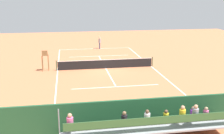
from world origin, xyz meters
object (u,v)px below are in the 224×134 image
Objects in this scene: bleacher_stand at (150,127)px; courtside_bench at (171,115)px; umpire_chair at (45,58)px; tennis_player at (100,42)px; tennis_racket at (93,49)px; tennis_net at (106,64)px; tennis_ball_near at (84,50)px; equipment_bag at (147,123)px.

courtside_bench is at bearing -132.94° from bleacher_stand.
umpire_chair is 1.11× the size of tennis_player.
bleacher_stand reaches higher than courtside_bench.
tennis_net is at bearing 91.67° from tennis_racket.
tennis_net is at bearing -81.26° from courtside_bench.
bleacher_stand reaches higher than umpire_chair.
bleacher_stand is at bearing 88.65° from tennis_player.
tennis_ball_near is (1.24, 0.82, 0.02)m from tennis_racket.
tennis_ball_near is at bearing -81.32° from tennis_net.
equipment_bag reaches higher than tennis_ball_near.
bleacher_stand is at bearing 112.04° from umpire_chair.
equipment_bag is (-0.53, 13.40, -0.32)m from tennis_net.
umpire_chair is 15.16m from equipment_bag.
courtside_bench is (-8.24, 13.41, -0.76)m from umpire_chair.
tennis_ball_near is (2.27, 0.67, -0.98)m from tennis_player.
equipment_bag is (1.51, 0.13, -0.38)m from courtside_bench.
tennis_racket is (-5.88, -10.94, -1.30)m from umpire_chair.
bleacher_stand is at bearing 47.06° from courtside_bench.
tennis_player reaches higher than tennis_ball_near.
umpire_chair reaches higher than tennis_net.
tennis_racket is (0.32, -11.08, -0.49)m from tennis_net.
tennis_player is 1.44m from tennis_racket.
tennis_net is 10.96m from tennis_player.
tennis_net reaches higher than tennis_ball_near.
tennis_player is (-0.62, -26.30, 0.06)m from bleacher_stand.
umpire_chair is at bearing 57.39° from tennis_player.
tennis_ball_near is (1.65, -25.63, -0.93)m from bleacher_stand.
tennis_racket is at bearing -118.25° from umpire_chair.
courtside_bench is at bearing 121.56° from umpire_chair.
bleacher_stand reaches higher than tennis_player.
bleacher_stand is 10.07× the size of equipment_bag.
equipment_bag is 23.75m from tennis_ball_near.
equipment_bag is 1.65× the size of tennis_racket.
tennis_racket is (1.02, -0.15, -1.00)m from tennis_player.
bleacher_stand reaches higher than tennis_ball_near.
tennis_player is 2.56m from tennis_ball_near.
courtside_bench is 24.47m from tennis_racket.
tennis_net is at bearing 178.70° from umpire_chair.
equipment_bag is at bearing 92.26° from tennis_net.
umpire_chair reaches higher than equipment_bag.
tennis_ball_near is at bearing 33.36° from tennis_racket.
tennis_racket is (0.85, -24.48, -0.16)m from equipment_bag.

